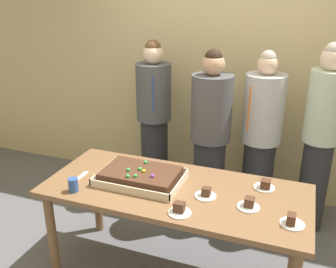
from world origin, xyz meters
The scene contains 14 objects.
interior_back_panel centered at (0.00, 1.60, 1.50)m, with size 8.00×0.12×3.00m, color #CCB784.
party_table centered at (0.00, 0.00, 0.70)m, with size 1.90×0.82×0.79m.
sheet_cake centered at (-0.27, 0.01, 0.84)m, with size 0.62×0.42×0.12m.
plated_slice_near_left centered at (0.13, -0.29, 0.82)m, with size 0.15×0.15×0.07m.
plated_slice_near_right centered at (0.61, 0.22, 0.82)m, with size 0.15×0.15×0.07m.
plated_slice_far_left centered at (0.24, -0.04, 0.81)m, with size 0.15×0.15×0.07m.
plated_slice_far_right centered at (0.81, -0.17, 0.82)m, with size 0.15×0.15×0.08m.
plated_slice_center_front centered at (0.54, -0.07, 0.82)m, with size 0.15×0.15×0.07m.
drink_cup_nearest centered at (-0.66, -0.29, 0.84)m, with size 0.07×0.07×0.10m, color #2D5199.
cake_server_utensil centered at (-0.73, -0.11, 0.80)m, with size 0.03×0.20×0.01m, color silver.
person_serving_front centered at (0.02, 0.91, 0.85)m, with size 0.37×0.37×1.66m.
person_green_shirt_behind centered at (0.46, 1.10, 0.84)m, with size 0.37×0.37×1.65m.
person_striped_tie_right centered at (-0.63, 1.13, 0.87)m, with size 0.35×0.35×1.68m.
person_far_right_suit centered at (0.97, 1.08, 0.91)m, with size 0.32×0.32×1.74m.
Camera 1 is at (0.78, -2.22, 2.13)m, focal length 39.75 mm.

